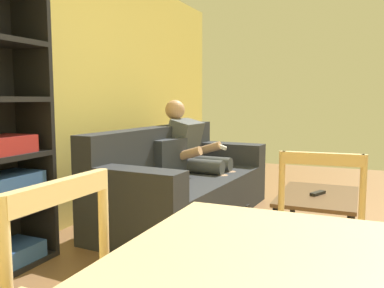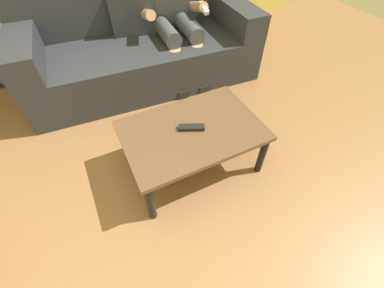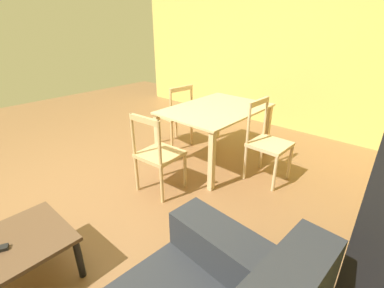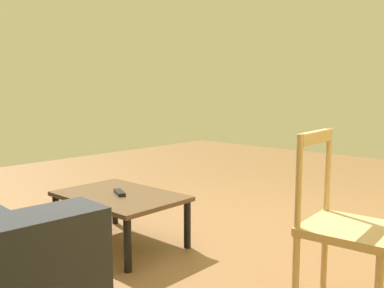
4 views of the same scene
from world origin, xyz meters
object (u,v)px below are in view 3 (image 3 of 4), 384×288
at_px(dining_table, 216,115).
at_px(dining_chair_near_wall, 268,143).
at_px(dining_chair_facing_couch, 158,154).
at_px(dining_chair_by_doorway, 175,115).

height_order(dining_table, dining_chair_near_wall, dining_chair_near_wall).
bearing_deg(dining_table, dining_chair_facing_couch, 0.13).
relative_size(dining_chair_near_wall, dining_chair_facing_couch, 1.05).
distance_m(dining_chair_facing_couch, dining_chair_by_doorway, 1.27).
distance_m(dining_chair_near_wall, dining_chair_facing_couch, 1.27).
bearing_deg(dining_table, dining_chair_near_wall, 90.05).
distance_m(dining_table, dining_chair_by_doorway, 0.77).
height_order(dining_chair_near_wall, dining_chair_facing_couch, dining_chair_near_wall).
bearing_deg(dining_table, dining_chair_by_doorway, -89.73).
bearing_deg(dining_chair_facing_couch, dining_chair_by_doorway, -143.19).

